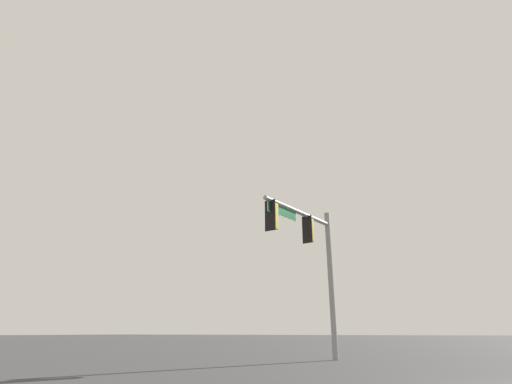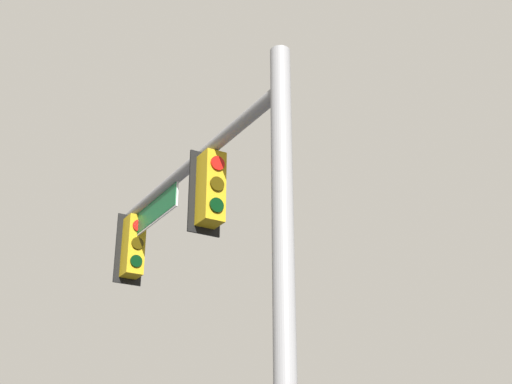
# 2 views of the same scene
# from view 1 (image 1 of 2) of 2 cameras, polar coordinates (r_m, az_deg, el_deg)

# --- Properties ---
(signal_pole_near) EXTENTS (5.47, 1.42, 7.02)m
(signal_pole_near) POSITION_cam_1_polar(r_m,az_deg,el_deg) (18.95, 8.00, -8.13)
(signal_pole_near) COLOR gray
(signal_pole_near) RESTS_ON ground_plane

